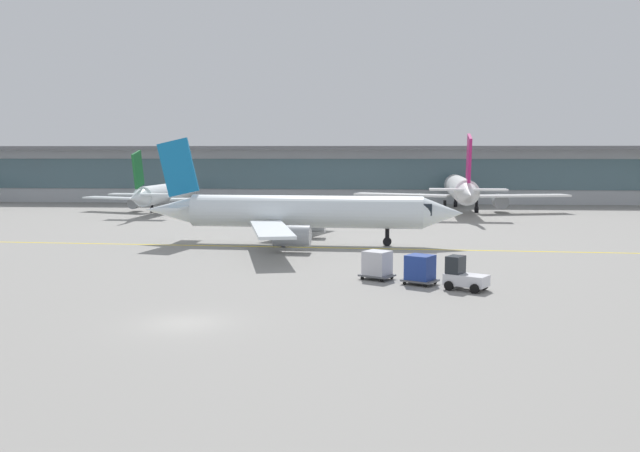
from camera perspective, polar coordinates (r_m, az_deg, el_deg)
ground_plane at (r=35.91m, az=-11.07°, el=-7.85°), size 400.00×400.00×0.00m
taxiway_centreline_stripe at (r=62.74m, az=-1.33°, el=-1.77°), size 109.85×6.54×0.01m
terminal_concourse at (r=119.86m, az=-0.30°, el=4.34°), size 215.34×11.00×9.60m
gate_airplane_1 at (r=102.48m, az=-12.51°, el=2.64°), size 24.87×26.77×8.87m
gate_airplane_2 at (r=102.08m, az=11.47°, el=3.00°), size 30.67×33.01×10.94m
taxiing_regional_jet at (r=64.44m, az=-1.51°, el=1.11°), size 30.11×27.97×9.97m
baggage_tug at (r=44.31m, az=11.70°, el=-4.03°), size 2.95×2.57×2.10m
cargo_dolly_lead at (r=45.53m, az=8.24°, el=-3.49°), size 2.62×2.45×1.94m
cargo_dolly_trailing at (r=47.04m, az=4.73°, el=-3.14°), size 2.62×2.45×1.94m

